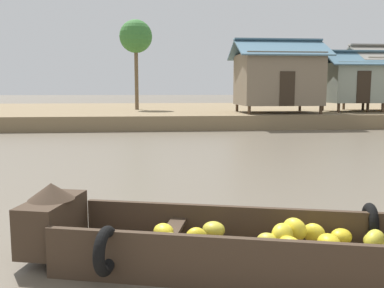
{
  "coord_description": "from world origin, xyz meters",
  "views": [
    {
      "loc": [
        -0.65,
        -0.75,
        2.04
      ],
      "look_at": [
        0.14,
        7.32,
        0.99
      ],
      "focal_mm": 39.28,
      "sensor_mm": 36.0,
      "label": 1
    }
  ],
  "objects_px": {
    "stilt_house_left": "(277,78)",
    "stilt_house_mid_left": "(353,82)",
    "palm_tree_mid": "(136,37)",
    "banana_boat": "(254,243)"
  },
  "relations": [
    {
      "from": "stilt_house_left",
      "to": "palm_tree_mid",
      "type": "bearing_deg",
      "value": 150.78
    },
    {
      "from": "stilt_house_mid_left",
      "to": "palm_tree_mid",
      "type": "xyz_separation_m",
      "value": [
        -12.78,
        3.71,
        2.85
      ]
    },
    {
      "from": "stilt_house_mid_left",
      "to": "palm_tree_mid",
      "type": "bearing_deg",
      "value": 163.8
    },
    {
      "from": "stilt_house_left",
      "to": "palm_tree_mid",
      "type": "relative_size",
      "value": 0.87
    },
    {
      "from": "stilt_house_left",
      "to": "palm_tree_mid",
      "type": "height_order",
      "value": "palm_tree_mid"
    },
    {
      "from": "stilt_house_left",
      "to": "banana_boat",
      "type": "bearing_deg",
      "value": -107.52
    },
    {
      "from": "stilt_house_mid_left",
      "to": "palm_tree_mid",
      "type": "distance_m",
      "value": 13.61
    },
    {
      "from": "stilt_house_left",
      "to": "palm_tree_mid",
      "type": "xyz_separation_m",
      "value": [
        -7.99,
        4.47,
        2.69
      ]
    },
    {
      "from": "banana_boat",
      "to": "stilt_house_mid_left",
      "type": "xyz_separation_m",
      "value": [
        10.7,
        19.47,
        2.2
      ]
    },
    {
      "from": "stilt_house_left",
      "to": "stilt_house_mid_left",
      "type": "distance_m",
      "value": 4.86
    }
  ]
}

